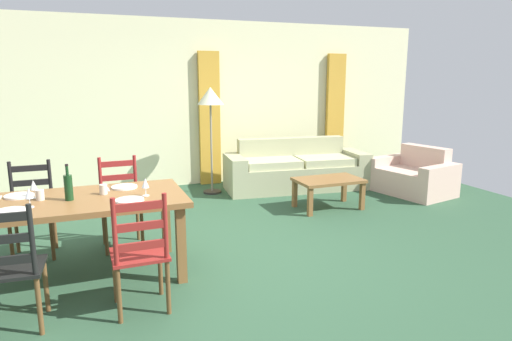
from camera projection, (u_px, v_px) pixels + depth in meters
ground_plane at (219, 259)px, 4.51m from camera, size 9.60×9.60×0.02m
wall_far at (159, 105)px, 7.25m from camera, size 9.60×0.16×2.70m
curtain_panel_left at (210, 119)px, 7.45m from camera, size 0.35×0.08×2.20m
curtain_panel_right at (335, 115)px, 8.30m from camera, size 0.35×0.08×2.20m
dining_table at (74, 209)px, 3.90m from camera, size 1.90×0.96×0.75m
dining_chair_near_left at (10, 268)px, 3.13m from camera, size 0.44×0.42×0.96m
dining_chair_near_right at (140, 253)px, 3.40m from camera, size 0.42×0.40×0.96m
dining_chair_far_left at (32, 210)px, 4.51m from camera, size 0.43×0.41×0.96m
dining_chair_far_right at (121, 203)px, 4.75m from camera, size 0.43×0.41×0.96m
dinner_plate_near_left at (11, 211)px, 3.50m from camera, size 0.24×0.24×0.02m
dinner_plate_near_right at (130, 200)px, 3.81m from camera, size 0.24×0.24×0.02m
fork_near_right at (111, 203)px, 3.76m from camera, size 0.02×0.17×0.01m
dinner_plate_far_left at (19, 196)px, 3.95m from camera, size 0.24×0.24×0.02m
fork_far_left at (0, 198)px, 3.90m from camera, size 0.02×0.17×0.01m
dinner_plate_far_right at (124, 187)px, 4.27m from camera, size 0.24×0.24×0.02m
fork_far_right at (108, 189)px, 4.22m from camera, size 0.03×0.17×0.01m
wine_bottle at (68, 187)px, 3.82m from camera, size 0.07×0.07×0.32m
wine_glass_near_left at (29, 194)px, 3.61m from camera, size 0.06×0.06×0.16m
wine_glass_near_right at (145, 184)px, 3.96m from camera, size 0.06×0.06×0.16m
wine_glass_far_left at (33, 186)px, 3.89m from camera, size 0.06×0.06×0.16m
coffee_cup_primary at (103, 189)px, 4.03m from camera, size 0.07×0.07×0.09m
coffee_cup_secondary at (40, 195)px, 3.84m from camera, size 0.07×0.07×0.09m
couch at (295, 170)px, 7.30m from camera, size 2.36×1.05×0.80m
coffee_table at (328, 183)px, 6.15m from camera, size 0.90×0.56×0.42m
armchair_upholstered at (414, 177)px, 7.01m from camera, size 1.03×1.31×0.72m
standing_lamp at (210, 102)px, 6.77m from camera, size 0.40×0.40×1.64m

